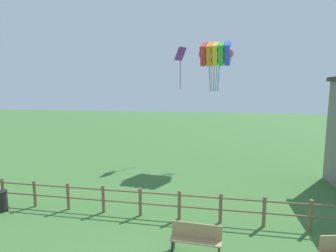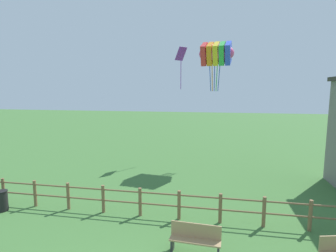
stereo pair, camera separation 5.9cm
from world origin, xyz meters
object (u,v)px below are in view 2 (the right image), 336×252
object	(u,v)px
trash_bin	(2,201)
kite_purple_streamer	(181,59)
park_bench_near_fence	(195,238)
kite_rainbow_parafoil	(216,54)

from	to	relation	value
trash_bin	kite_purple_streamer	size ratio (longest dim) A/B	0.29
park_bench_near_fence	kite_rainbow_parafoil	world-z (taller)	kite_rainbow_parafoil
park_bench_near_fence	kite_rainbow_parafoil	size ratio (longest dim) A/B	0.47
park_bench_near_fence	trash_bin	world-z (taller)	park_bench_near_fence
park_bench_near_fence	kite_purple_streamer	bearing A→B (deg)	100.09
kite_purple_streamer	trash_bin	bearing A→B (deg)	-120.08
park_bench_near_fence	trash_bin	distance (m)	8.85
park_bench_near_fence	trash_bin	xyz separation A→B (m)	(-8.73, 1.48, -0.05)
trash_bin	kite_purple_streamer	distance (m)	14.85
park_bench_near_fence	kite_purple_streamer	distance (m)	14.77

